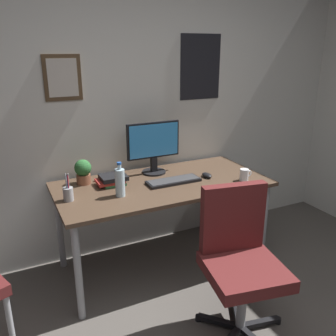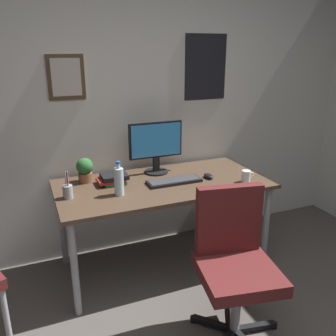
{
  "view_description": "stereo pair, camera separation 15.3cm",
  "coord_description": "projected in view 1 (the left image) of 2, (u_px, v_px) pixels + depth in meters",
  "views": [
    {
      "loc": [
        -1.07,
        -0.72,
        1.75
      ],
      "look_at": [
        0.04,
        1.57,
        0.89
      ],
      "focal_mm": 38.25,
      "sensor_mm": 36.0,
      "label": 1
    },
    {
      "loc": [
        -0.93,
        -0.78,
        1.75
      ],
      "look_at": [
        0.04,
        1.57,
        0.89
      ],
      "focal_mm": 38.25,
      "sensor_mm": 36.0,
      "label": 2
    }
  ],
  "objects": [
    {
      "name": "book_stack_left",
      "position": [
        112.0,
        180.0,
        2.76
      ],
      "size": [
        0.23,
        0.17,
        0.08
      ],
      "color": "#33723F",
      "rests_on": "desk"
    },
    {
      "name": "office_chair",
      "position": [
        239.0,
        254.0,
        2.23
      ],
      "size": [
        0.57,
        0.57,
        0.95
      ],
      "color": "#591E1E",
      "rests_on": "ground_plane"
    },
    {
      "name": "computer_mouse",
      "position": [
        207.0,
        175.0,
        2.93
      ],
      "size": [
        0.06,
        0.11,
        0.04
      ],
      "color": "black",
      "rests_on": "desk"
    },
    {
      "name": "wall_back",
      "position": [
        133.0,
        104.0,
        3.03
      ],
      "size": [
        4.4,
        0.1,
        2.6
      ],
      "color": "silver",
      "rests_on": "ground_plane"
    },
    {
      "name": "desk",
      "position": [
        163.0,
        191.0,
        2.84
      ],
      "size": [
        1.66,
        0.8,
        0.74
      ],
      "color": "#4C3828",
      "rests_on": "ground_plane"
    },
    {
      "name": "potted_plant",
      "position": [
        83.0,
        171.0,
        2.76
      ],
      "size": [
        0.13,
        0.13,
        0.2
      ],
      "color": "brown",
      "rests_on": "desk"
    },
    {
      "name": "keyboard",
      "position": [
        173.0,
        181.0,
        2.81
      ],
      "size": [
        0.43,
        0.15,
        0.03
      ],
      "color": "black",
      "rests_on": "desk"
    },
    {
      "name": "monitor",
      "position": [
        153.0,
        145.0,
        2.96
      ],
      "size": [
        0.46,
        0.2,
        0.43
      ],
      "color": "black",
      "rests_on": "desk"
    },
    {
      "name": "water_bottle",
      "position": [
        120.0,
        182.0,
        2.53
      ],
      "size": [
        0.07,
        0.07,
        0.25
      ],
      "color": "silver",
      "rests_on": "desk"
    },
    {
      "name": "pen_cup",
      "position": [
        68.0,
        193.0,
        2.47
      ],
      "size": [
        0.07,
        0.07,
        0.2
      ],
      "color": "#9EA0A5",
      "rests_on": "desk"
    },
    {
      "name": "coffee_mug_near",
      "position": [
        244.0,
        175.0,
        2.85
      ],
      "size": [
        0.11,
        0.07,
        0.1
      ],
      "color": "white",
      "rests_on": "desk"
    }
  ]
}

